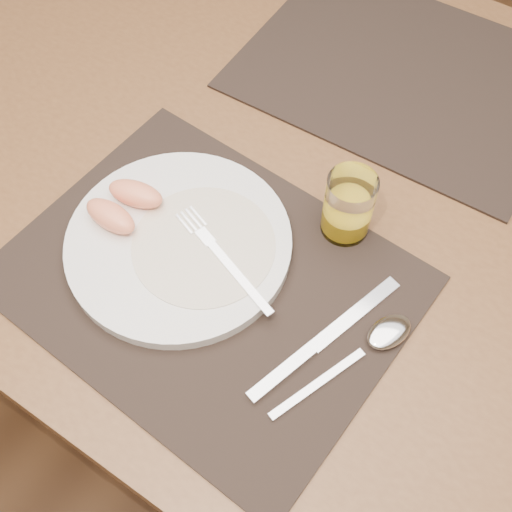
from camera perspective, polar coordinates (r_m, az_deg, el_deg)
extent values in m
plane|color=brown|center=(1.51, 2.68, -10.34)|extent=(5.00, 5.00, 0.00)
cube|color=brown|center=(0.87, 4.60, 7.45)|extent=(1.40, 0.90, 0.04)
cylinder|color=brown|center=(1.61, -8.97, 16.94)|extent=(0.06, 0.06, 0.71)
cube|color=black|center=(0.75, -4.36, -2.15)|extent=(0.47, 0.38, 0.00)
cube|color=black|center=(0.99, 12.91, 15.63)|extent=(0.46, 0.36, 0.00)
cylinder|color=white|center=(0.77, -6.87, 1.15)|extent=(0.27, 0.27, 0.02)
cylinder|color=white|center=(0.76, -4.68, 0.99)|extent=(0.17, 0.17, 0.00)
cube|color=silver|center=(0.73, -1.42, -1.99)|extent=(0.11, 0.05, 0.00)
cube|color=silver|center=(0.76, -4.53, 1.69)|extent=(0.03, 0.02, 0.00)
cube|color=silver|center=(0.77, -5.78, 3.17)|extent=(0.04, 0.03, 0.00)
cube|color=silver|center=(0.73, 8.80, -5.11)|extent=(0.05, 0.13, 0.00)
cube|color=silver|center=(0.70, 2.33, -10.33)|extent=(0.04, 0.09, 0.01)
cube|color=silver|center=(0.69, 5.50, -11.24)|extent=(0.05, 0.12, 0.00)
ellipsoid|color=silver|center=(0.73, 11.73, -6.61)|extent=(0.05, 0.07, 0.01)
cylinder|color=white|center=(0.76, 8.22, 4.47)|extent=(0.06, 0.06, 0.09)
cylinder|color=yellow|center=(0.78, 7.99, 3.33)|extent=(0.05, 0.05, 0.03)
ellipsoid|color=#FF9568|center=(0.78, -12.81, 3.48)|extent=(0.07, 0.04, 0.03)
ellipsoid|color=#FF9568|center=(0.79, -10.65, 5.46)|extent=(0.08, 0.05, 0.03)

